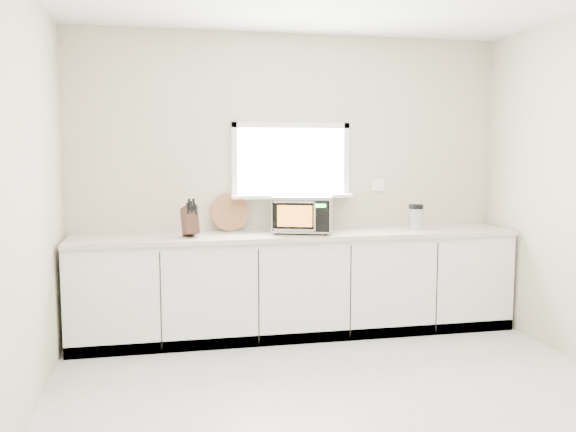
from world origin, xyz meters
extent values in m
plane|color=beige|center=(0.00, 0.00, 0.00)|extent=(4.00, 4.00, 0.00)
cube|color=beige|center=(0.00, 2.00, 1.35)|extent=(4.00, 0.02, 2.70)
cube|color=white|center=(0.00, 1.99, 1.55)|extent=(1.00, 0.02, 0.60)
cube|color=white|center=(0.00, 1.92, 1.23)|extent=(1.12, 0.16, 0.03)
cube|color=white|center=(0.00, 1.97, 1.88)|extent=(1.10, 0.04, 0.05)
cube|color=white|center=(0.00, 1.97, 1.23)|extent=(1.10, 0.04, 0.05)
cube|color=white|center=(-0.53, 1.97, 1.55)|extent=(0.05, 0.04, 0.70)
cube|color=white|center=(0.53, 1.97, 1.55)|extent=(0.05, 0.04, 0.70)
cube|color=white|center=(0.85, 1.99, 1.32)|extent=(0.12, 0.01, 0.12)
cube|color=white|center=(0.00, 1.70, 0.44)|extent=(3.92, 0.60, 0.88)
cube|color=beige|center=(0.00, 1.69, 0.90)|extent=(3.92, 0.64, 0.04)
cylinder|color=black|center=(-0.20, 1.63, 0.93)|extent=(0.02, 0.02, 0.02)
cylinder|color=black|center=(-0.10, 1.92, 0.93)|extent=(0.02, 0.02, 0.02)
cylinder|color=black|center=(0.20, 1.49, 0.93)|extent=(0.02, 0.02, 0.02)
cylinder|color=black|center=(0.30, 1.78, 0.93)|extent=(0.02, 0.02, 0.02)
cube|color=#B6B8BE|center=(0.05, 1.71, 1.09)|extent=(0.61, 0.53, 0.31)
cube|color=black|center=(-0.01, 1.52, 1.09)|extent=(0.46, 0.17, 0.27)
cube|color=#FFA626|center=(-0.06, 1.53, 1.09)|extent=(0.28, 0.10, 0.18)
cylinder|color=silver|center=(0.09, 1.45, 1.09)|extent=(0.02, 0.02, 0.24)
cube|color=black|center=(0.15, 1.46, 1.09)|extent=(0.12, 0.05, 0.26)
cube|color=#19FF33|center=(0.15, 1.45, 1.18)|extent=(0.08, 0.03, 0.03)
cube|color=silver|center=(0.05, 1.71, 1.24)|extent=(0.61, 0.53, 0.01)
cube|color=#452318|center=(-0.95, 1.65, 1.06)|extent=(0.16, 0.24, 0.27)
cube|color=black|center=(-0.96, 1.59, 1.17)|extent=(0.03, 0.05, 0.10)
cube|color=black|center=(-0.93, 1.60, 1.18)|extent=(0.03, 0.05, 0.10)
cube|color=black|center=(-0.90, 1.61, 1.16)|extent=(0.03, 0.05, 0.10)
cube|color=black|center=(-0.95, 1.59, 1.20)|extent=(0.03, 0.05, 0.10)
cube|color=black|center=(-0.91, 1.60, 1.20)|extent=(0.03, 0.05, 0.10)
cylinder|color=brown|center=(-0.57, 1.94, 1.09)|extent=(0.34, 0.08, 0.34)
cylinder|color=#B6B8BE|center=(1.11, 1.68, 1.02)|extent=(0.14, 0.14, 0.19)
cylinder|color=black|center=(1.11, 1.68, 1.14)|extent=(0.14, 0.14, 0.05)
camera|label=1|loc=(-1.19, -3.51, 1.65)|focal=38.00mm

